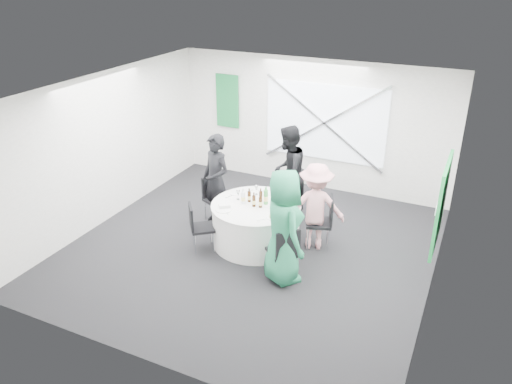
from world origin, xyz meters
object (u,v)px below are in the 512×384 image
at_px(chair_front_left, 198,224).
at_px(person_man_back_left, 216,180).
at_px(chair_back_right, 324,218).
at_px(person_man_back, 288,171).
at_px(banquet_table, 256,224).
at_px(chair_back, 287,195).
at_px(chair_front_right, 285,250).
at_px(person_woman_green, 283,227).
at_px(green_water_bottle, 266,197).
at_px(clear_water_bottle, 243,198).
at_px(person_woman_pink, 315,207).
at_px(chair_back_left, 214,195).

relative_size(chair_front_left, person_man_back_left, 0.49).
distance_m(chair_back_right, person_man_back, 1.42).
bearing_deg(banquet_table, chair_back, 83.18).
bearing_deg(chair_front_right, chair_back_right, -147.63).
bearing_deg(chair_front_right, person_man_back, -115.87).
xyz_separation_m(banquet_table, person_woman_green, (0.83, -0.80, 0.54)).
xyz_separation_m(person_man_back, green_water_bottle, (0.07, -1.19, -0.02)).
bearing_deg(chair_back_right, chair_front_right, -30.46).
bearing_deg(clear_water_bottle, chair_front_right, -35.32).
relative_size(person_man_back_left, green_water_bottle, 5.49).
relative_size(green_water_bottle, clear_water_bottle, 1.15).
relative_size(chair_front_right, person_woman_pink, 0.59).
relative_size(chair_front_left, person_man_back, 0.48).
bearing_deg(green_water_bottle, banquet_table, -145.81).
relative_size(person_man_back_left, clear_water_bottle, 6.28).
relative_size(banquet_table, chair_back_left, 1.79).
distance_m(chair_front_right, person_woman_green, 0.39).
bearing_deg(chair_back_left, chair_back, -39.78).
height_order(chair_back_left, green_water_bottle, green_water_bottle).
xyz_separation_m(chair_back_left, person_woman_green, (1.96, -1.29, 0.41)).
relative_size(chair_back_right, clear_water_bottle, 3.38).
bearing_deg(chair_back_left, chair_front_right, -99.70).
bearing_deg(person_woman_pink, person_woman_green, 64.64).
relative_size(chair_front_right, clear_water_bottle, 3.29).
distance_m(banquet_table, clear_water_bottle, 0.54).
distance_m(chair_back, chair_front_left, 1.99).
bearing_deg(chair_back_right, clear_water_bottle, -91.38).
distance_m(chair_back, person_woman_pink, 1.19).
relative_size(chair_back, chair_back_right, 0.88).
xyz_separation_m(chair_back_right, clear_water_bottle, (-1.33, -0.44, 0.31)).
bearing_deg(person_woman_green, banquet_table, 0.00).
bearing_deg(person_woman_pink, chair_front_left, 9.70).
height_order(chair_back_left, clear_water_bottle, clear_water_bottle).
height_order(chair_front_right, person_man_back_left, person_man_back_left).
distance_m(banquet_table, chair_back_left, 1.24).
bearing_deg(person_woman_pink, chair_front_right, 66.76).
height_order(person_man_back_left, green_water_bottle, person_man_back_left).
distance_m(chair_back_left, green_water_bottle, 1.38).
bearing_deg(chair_back_left, person_woman_green, -99.77).
xyz_separation_m(chair_front_left, person_man_back_left, (-0.20, 1.02, 0.38)).
xyz_separation_m(banquet_table, chair_front_left, (-0.80, -0.63, 0.12)).
bearing_deg(clear_water_bottle, chair_back_right, 18.17).
relative_size(chair_back, person_man_back, 0.46).
distance_m(person_man_back, clear_water_bottle, 1.37).
bearing_deg(chair_front_left, green_water_bottle, -90.57).
height_order(chair_back, person_man_back_left, person_man_back_left).
relative_size(chair_back_left, person_man_back_left, 0.50).
xyz_separation_m(banquet_table, person_man_back, (0.07, 1.29, 0.52)).
relative_size(chair_back_left, chair_front_left, 1.01).
xyz_separation_m(chair_back, chair_front_right, (0.74, -1.95, 0.05)).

